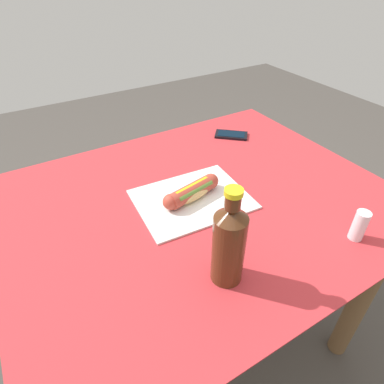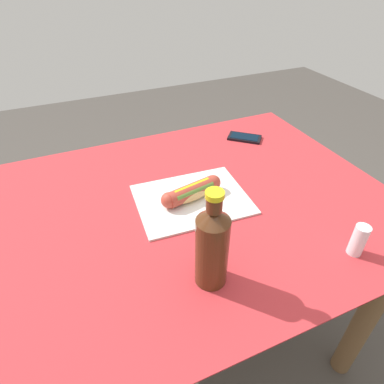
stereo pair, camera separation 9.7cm
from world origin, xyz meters
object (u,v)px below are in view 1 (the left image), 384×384
at_px(soda_bottle, 229,243).
at_px(salt_shaker, 359,226).
at_px(hot_dog, 192,192).
at_px(cell_phone, 231,135).

relative_size(soda_bottle, salt_shaker, 2.92).
bearing_deg(hot_dog, salt_shaker, 128.78).
relative_size(cell_phone, soda_bottle, 0.56).
distance_m(cell_phone, salt_shaker, 0.64).
distance_m(hot_dog, cell_phone, 0.45).
bearing_deg(soda_bottle, hot_dog, -105.48).
height_order(hot_dog, salt_shaker, salt_shaker).
distance_m(hot_dog, soda_bottle, 0.30).
relative_size(hot_dog, salt_shaker, 2.36).
xyz_separation_m(cell_phone, soda_bottle, (0.43, 0.56, 0.10)).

